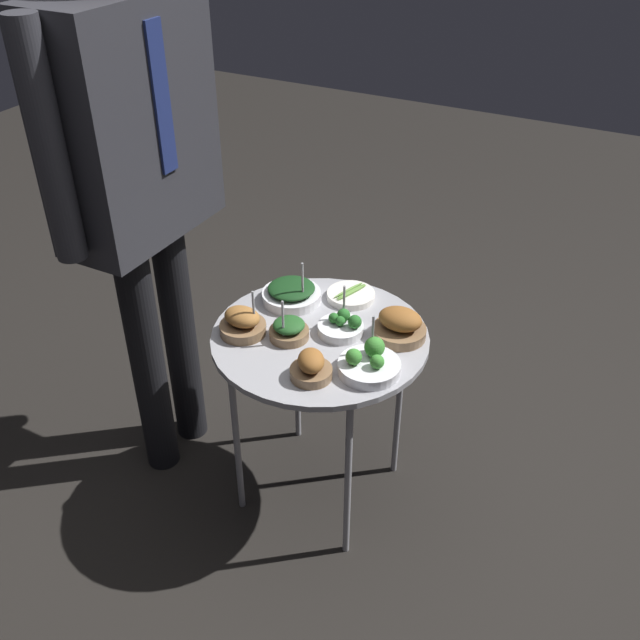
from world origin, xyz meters
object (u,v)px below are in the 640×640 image
object	(u,v)px
bowl_spinach_back_right	(289,330)
bowl_roast_far_rim	(243,323)
bowl_roast_near_rim	(311,367)
serving_cart	(320,348)
bowl_roast_front_right	(400,326)
bowl_asparagus_back_left	(351,295)
bowl_broccoli_front_left	(369,363)
waiter_figure	(134,151)
bowl_spinach_mid_left	(292,293)
bowl_broccoli_center	(342,326)

from	to	relation	value
bowl_spinach_back_right	bowl_roast_far_rim	world-z (taller)	bowl_roast_far_rim
bowl_roast_near_rim	bowl_spinach_back_right	bearing A→B (deg)	47.71
serving_cart	bowl_roast_front_right	size ratio (longest dim) A/B	4.10
bowl_roast_front_right	bowl_roast_far_rim	xyz separation A→B (m)	(-0.19, 0.40, -0.00)
bowl_roast_far_rim	bowl_asparagus_back_left	bearing A→B (deg)	-31.98
bowl_broccoli_front_left	waiter_figure	distance (m)	0.85
bowl_roast_front_right	bowl_roast_far_rim	bearing A→B (deg)	115.44
bowl_spinach_mid_left	bowl_spinach_back_right	bearing A→B (deg)	-152.50
bowl_spinach_mid_left	bowl_roast_far_rim	xyz separation A→B (m)	(-0.21, 0.04, 0.01)
bowl_roast_far_rim	waiter_figure	xyz separation A→B (m)	(0.04, 0.34, 0.43)
bowl_spinach_mid_left	bowl_asparagus_back_left	bearing A→B (deg)	-58.09
waiter_figure	bowl_broccoli_center	bearing A→B (deg)	-80.85
serving_cart	bowl_roast_near_rim	xyz separation A→B (m)	(-0.18, -0.07, 0.08)
bowl_broccoli_front_left	serving_cart	bearing A→B (deg)	65.87
bowl_broccoli_center	bowl_roast_front_right	size ratio (longest dim) A/B	0.88
bowl_roast_front_right	bowl_broccoli_front_left	xyz separation A→B (m)	(-0.18, 0.01, -0.01)
waiter_figure	bowl_asparagus_back_left	bearing A→B (deg)	-63.19
bowl_spinach_back_right	bowl_spinach_mid_left	xyz separation A→B (m)	(0.17, 0.09, -0.00)
bowl_roast_front_right	bowl_spinach_mid_left	size ratio (longest dim) A/B	0.85
bowl_spinach_mid_left	bowl_broccoli_center	bearing A→B (deg)	-110.71
serving_cart	bowl_spinach_mid_left	xyz separation A→B (m)	(0.12, 0.16, 0.07)
bowl_roast_front_right	bowl_broccoli_front_left	bearing A→B (deg)	176.68
bowl_roast_far_rim	bowl_broccoli_front_left	size ratio (longest dim) A/B	0.87
bowl_roast_front_right	bowl_roast_near_rim	world-z (taller)	bowl_roast_front_right
waiter_figure	bowl_spinach_mid_left	bearing A→B (deg)	-65.41
bowl_broccoli_center	bowl_broccoli_front_left	distance (m)	0.19
bowl_spinach_back_right	bowl_roast_near_rim	xyz separation A→B (m)	(-0.13, -0.14, 0.01)
bowl_asparagus_back_left	bowl_roast_near_rim	size ratio (longest dim) A/B	1.28
bowl_asparagus_back_left	bowl_broccoli_front_left	size ratio (longest dim) A/B	0.88
bowl_broccoli_center	bowl_roast_near_rim	size ratio (longest dim) A/B	1.17
bowl_broccoli_center	bowl_asparagus_back_left	bearing A→B (deg)	17.53
serving_cart	bowl_spinach_mid_left	distance (m)	0.21
serving_cart	bowl_broccoli_center	size ratio (longest dim) A/B	4.63
bowl_spinach_mid_left	bowl_roast_far_rim	distance (m)	0.21
bowl_roast_front_right	bowl_roast_near_rim	bearing A→B (deg)	154.07
bowl_asparagus_back_left	bowl_spinach_mid_left	bearing A→B (deg)	121.91
bowl_asparagus_back_left	bowl_roast_front_right	size ratio (longest dim) A/B	0.97
bowl_roast_front_right	waiter_figure	bearing A→B (deg)	101.60
bowl_spinach_back_right	bowl_roast_far_rim	xyz separation A→B (m)	(-0.04, 0.13, 0.01)
bowl_asparagus_back_left	bowl_broccoli_center	world-z (taller)	bowl_broccoli_center
bowl_asparagus_back_left	bowl_roast_near_rim	world-z (taller)	bowl_roast_near_rim
bowl_spinach_mid_left	bowl_roast_near_rim	xyz separation A→B (m)	(-0.30, -0.23, 0.01)
serving_cart	bowl_asparagus_back_left	size ratio (longest dim) A/B	4.24
bowl_spinach_back_right	bowl_broccoli_center	distance (m)	0.15
bowl_spinach_mid_left	bowl_roast_near_rim	distance (m)	0.37
bowl_roast_near_rim	bowl_roast_far_rim	bearing A→B (deg)	72.21
bowl_roast_near_rim	waiter_figure	distance (m)	0.75
bowl_roast_far_rim	bowl_roast_near_rim	xyz separation A→B (m)	(-0.09, -0.27, -0.00)
bowl_spinach_back_right	bowl_broccoli_center	size ratio (longest dim) A/B	1.04
serving_cart	bowl_roast_far_rim	bearing A→B (deg)	115.52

